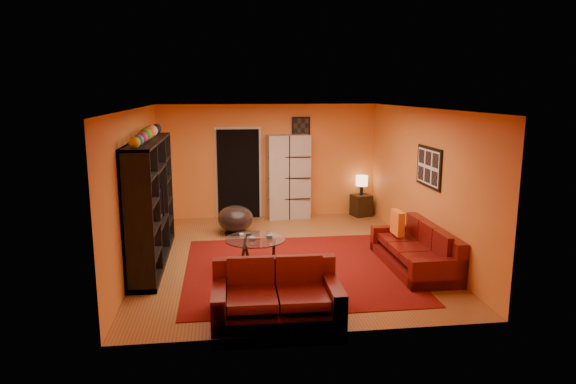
{
  "coord_description": "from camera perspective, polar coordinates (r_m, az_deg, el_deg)",
  "views": [
    {
      "loc": [
        -1.07,
        -8.68,
        2.9
      ],
      "look_at": [
        0.07,
        0.1,
        1.14
      ],
      "focal_mm": 32.0,
      "sensor_mm": 36.0,
      "label": 1
    }
  ],
  "objects": [
    {
      "name": "floor",
      "position": [
        9.21,
        -0.38,
        -7.12
      ],
      "size": [
        6.0,
        6.0,
        0.0
      ],
      "primitive_type": "plane",
      "color": "brown",
      "rests_on": "ground"
    },
    {
      "name": "throw_pillow",
      "position": [
        9.17,
        12.06,
        -3.35
      ],
      "size": [
        0.12,
        0.42,
        0.42
      ],
      "primitive_type": "cube",
      "color": "orange",
      "rests_on": "sofa"
    },
    {
      "name": "ceiling",
      "position": [
        8.75,
        -0.41,
        9.27
      ],
      "size": [
        6.0,
        6.0,
        0.0
      ],
      "primitive_type": "plane",
      "rotation": [
        3.14,
        0.0,
        0.0
      ],
      "color": "white",
      "rests_on": "wall_back"
    },
    {
      "name": "coffee_table",
      "position": [
        8.49,
        -3.66,
        -5.53
      ],
      "size": [
        1.0,
        1.0,
        0.5
      ],
      "rotation": [
        0.0,
        0.0,
        0.09
      ],
      "color": "silver",
      "rests_on": "floor"
    },
    {
      "name": "bowl_chair",
      "position": [
        10.56,
        -5.86,
        -2.99
      ],
      "size": [
        0.73,
        0.73,
        0.59
      ],
      "color": "black",
      "rests_on": "floor"
    },
    {
      "name": "wall_left",
      "position": [
        8.94,
        -16.51,
        0.45
      ],
      "size": [
        0.0,
        6.0,
        6.0
      ],
      "primitive_type": "plane",
      "rotation": [
        1.57,
        0.0,
        1.57
      ],
      "color": "orange",
      "rests_on": "floor"
    },
    {
      "name": "doorway",
      "position": [
        11.79,
        -5.54,
        2.0
      ],
      "size": [
        0.95,
        0.1,
        2.04
      ],
      "primitive_type": "cube",
      "color": "black",
      "rests_on": "floor"
    },
    {
      "name": "side_table",
      "position": [
        12.16,
        8.12,
        -1.47
      ],
      "size": [
        0.49,
        0.49,
        0.5
      ],
      "primitive_type": "cube",
      "rotation": [
        0.0,
        0.0,
        0.27
      ],
      "color": "black",
      "rests_on": "floor"
    },
    {
      "name": "sofa",
      "position": [
        8.83,
        14.31,
        -6.35
      ],
      "size": [
        0.86,
        2.09,
        0.85
      ],
      "rotation": [
        0.0,
        0.0,
        0.0
      ],
      "color": "#4E0B0A",
      "rests_on": "rug"
    },
    {
      "name": "table_lamp",
      "position": [
        12.05,
        8.2,
        1.18
      ],
      "size": [
        0.27,
        0.27,
        0.46
      ],
      "color": "black",
      "rests_on": "side_table"
    },
    {
      "name": "tv",
      "position": [
        8.92,
        -14.7,
        -1.51
      ],
      "size": [
        0.94,
        0.12,
        0.54
      ],
      "primitive_type": "imported",
      "rotation": [
        0.0,
        0.0,
        1.57
      ],
      "color": "black",
      "rests_on": "entertainment_unit"
    },
    {
      "name": "wall_front",
      "position": [
        5.99,
        3.12,
        -4.26
      ],
      "size": [
        6.0,
        0.0,
        6.0
      ],
      "primitive_type": "plane",
      "rotation": [
        -1.57,
        0.0,
        0.0
      ],
      "color": "orange",
      "rests_on": "floor"
    },
    {
      "name": "rug",
      "position": [
        8.56,
        0.87,
        -8.52
      ],
      "size": [
        3.6,
        3.6,
        0.01
      ],
      "primitive_type": "cube",
      "color": "#560B09",
      "rests_on": "floor"
    },
    {
      "name": "loveseat",
      "position": [
        6.82,
        -1.31,
        -11.33
      ],
      "size": [
        1.68,
        1.03,
        0.85
      ],
      "rotation": [
        0.0,
        0.0,
        1.55
      ],
      "color": "#4E0B0A",
      "rests_on": "rug"
    },
    {
      "name": "wall_right",
      "position": [
        9.52,
        14.72,
        1.18
      ],
      "size": [
        0.0,
        6.0,
        6.0
      ],
      "primitive_type": "plane",
      "rotation": [
        1.57,
        0.0,
        -1.57
      ],
      "color": "orange",
      "rests_on": "floor"
    },
    {
      "name": "wall_art_back",
      "position": [
        11.83,
        1.45,
        7.1
      ],
      "size": [
        0.42,
        0.03,
        0.52
      ],
      "primitive_type": "cube",
      "color": "black",
      "rests_on": "wall_back"
    },
    {
      "name": "wall_back",
      "position": [
        11.83,
        -2.18,
        3.45
      ],
      "size": [
        6.0,
        0.0,
        6.0
      ],
      "primitive_type": "plane",
      "rotation": [
        1.57,
        0.0,
        0.0
      ],
      "color": "orange",
      "rests_on": "floor"
    },
    {
      "name": "wall_art_right",
      "position": [
        9.19,
        15.39,
        2.69
      ],
      "size": [
        0.03,
        1.0,
        0.7
      ],
      "primitive_type": "cube",
      "color": "black",
      "rests_on": "wall_right"
    },
    {
      "name": "entertainment_unit",
      "position": [
        8.95,
        -15.0,
        -1.08
      ],
      "size": [
        0.45,
        3.0,
        2.1
      ],
      "primitive_type": "cube",
      "color": "black",
      "rests_on": "floor"
    },
    {
      "name": "storage_cabinet",
      "position": [
        11.74,
        0.04,
        1.7
      ],
      "size": [
        0.99,
        0.51,
        1.92
      ],
      "primitive_type": "cube",
      "rotation": [
        0.0,
        0.0,
        0.09
      ],
      "color": "#B6B1A8",
      "rests_on": "floor"
    }
  ]
}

